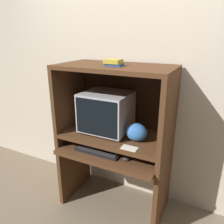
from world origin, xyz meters
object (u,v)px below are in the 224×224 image
snack_bag (136,132)px  book_stack (114,63)px  crt_monitor (106,112)px  keyboard (98,151)px  mouse (126,159)px

snack_bag → book_stack: size_ratio=1.35×
crt_monitor → keyboard: (0.01, -0.20, -0.32)m
mouse → snack_bag: bearing=77.1°
snack_bag → mouse: bearing=-102.9°
keyboard → mouse: bearing=-2.8°
crt_monitor → keyboard: 0.38m
crt_monitor → mouse: bearing=-35.2°
keyboard → snack_bag: size_ratio=2.19×
keyboard → mouse: (0.29, -0.01, 0.00)m
crt_monitor → snack_bag: 0.36m
snack_bag → book_stack: book_stack is taller
mouse → keyboard: bearing=177.2°
crt_monitor → mouse: (0.30, -0.21, -0.32)m
mouse → snack_bag: snack_bag is taller
book_stack → mouse: bearing=-34.2°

